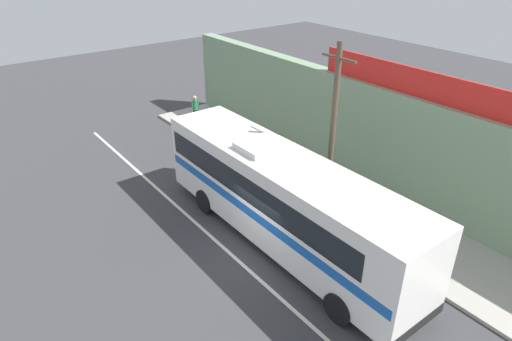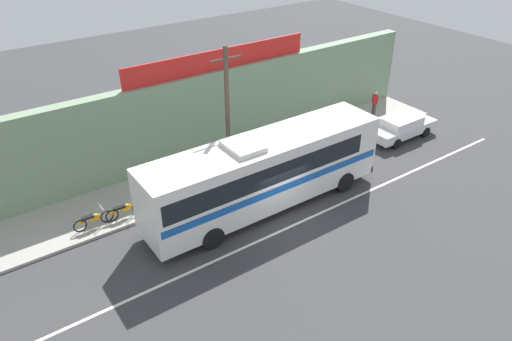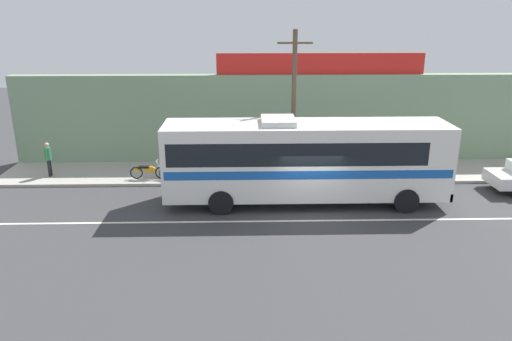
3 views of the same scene
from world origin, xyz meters
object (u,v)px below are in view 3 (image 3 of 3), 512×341
object	(u,v)px
intercity_bus	(304,157)
utility_pole	(294,105)
motorcycle_green	(178,171)
motorcycle_purple	(148,171)
pedestrian_by_curb	(48,157)

from	to	relation	value
intercity_bus	utility_pole	world-z (taller)	utility_pole
motorcycle_green	motorcycle_purple	xyz separation A→B (m)	(-1.45, 0.08, 0.00)
motorcycle_green	pedestrian_by_curb	distance (m)	6.50
utility_pole	pedestrian_by_curb	xyz separation A→B (m)	(-12.04, 0.84, -2.68)
motorcycle_purple	pedestrian_by_curb	size ratio (longest dim) A/B	1.07
utility_pole	motorcycle_purple	bearing A→B (deg)	177.88
intercity_bus	motorcycle_green	size ratio (longest dim) A/B	6.42
utility_pole	pedestrian_by_curb	distance (m)	12.36
intercity_bus	motorcycle_green	distance (m)	6.65
intercity_bus	motorcycle_purple	bearing A→B (deg)	157.91
motorcycle_green	pedestrian_by_curb	xyz separation A→B (m)	(-6.44, 0.66, 0.58)
motorcycle_green	pedestrian_by_curb	size ratio (longest dim) A/B	1.09
motorcycle_purple	intercity_bus	bearing A→B (deg)	-22.09
intercity_bus	motorcycle_green	world-z (taller)	intercity_bus
motorcycle_green	motorcycle_purple	distance (m)	1.45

